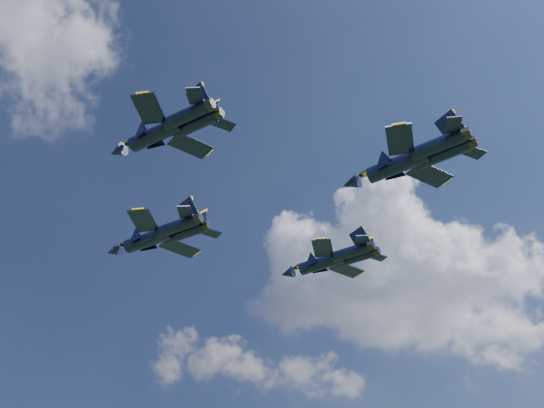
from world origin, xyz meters
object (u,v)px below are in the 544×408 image
Objects in this scene: jet_lead at (146,240)px; jet_right at (319,263)px; jet_left at (153,135)px; jet_slot at (393,166)px.

jet_right is (23.60, -9.60, 0.59)m from jet_lead.
jet_left is (-11.21, -20.32, -0.68)m from jet_lead.
jet_left is 0.87× the size of jet_slot.
jet_left is at bearing -139.00° from jet_lead.
jet_lead is 35.51m from jet_slot.
jet_right reaches higher than jet_left.
jet_right is at bearing -42.25° from jet_lead.
jet_lead is 0.99× the size of jet_slot.
jet_slot is at bearing -85.40° from jet_lead.
jet_right is at bearing -1.43° from jet_left.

